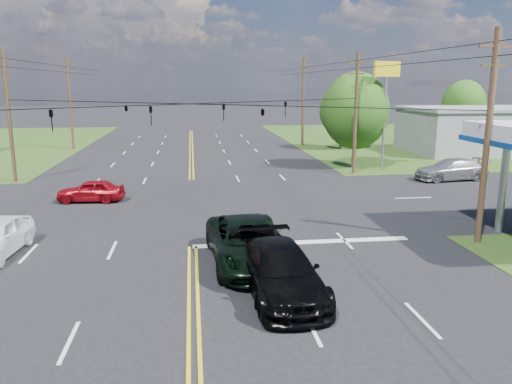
{
  "coord_description": "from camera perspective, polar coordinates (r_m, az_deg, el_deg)",
  "views": [
    {
      "loc": [
        0.09,
        -17.42,
        7.16
      ],
      "look_at": [
        3.12,
        6.0,
        2.0
      ],
      "focal_mm": 35.0,
      "sensor_mm": 36.0,
      "label": 1
    }
  ],
  "objects": [
    {
      "name": "grass_ne",
      "position": [
        71.01,
        22.25,
        5.62
      ],
      "size": [
        46.0,
        48.0,
        0.03
      ],
      "primitive_type": "cube",
      "color": "#224416",
      "rests_on": "ground"
    },
    {
      "name": "polesign_ne",
      "position": [
        42.53,
        14.65,
        11.77
      ],
      "size": [
        2.42,
        0.9,
        8.89
      ],
      "color": "#A5A5AA",
      "rests_on": "ground"
    },
    {
      "name": "ground",
      "position": [
        30.28,
        -7.33,
        -1.46
      ],
      "size": [
        280.0,
        280.0,
        0.0
      ],
      "primitive_type": "plane",
      "color": "black",
      "rests_on": "ground"
    },
    {
      "name": "sedan_far",
      "position": [
        40.43,
        21.39,
        2.42
      ],
      "size": [
        5.73,
        2.75,
        1.61
      ],
      "primitive_type": "imported",
      "rotation": [
        0.0,
        0.0,
        -1.48
      ],
      "color": "#A1A1A5",
      "rests_on": "ground"
    },
    {
      "name": "sedan_red",
      "position": [
        32.4,
        -18.36,
        0.16
      ],
      "size": [
        4.15,
        1.96,
        1.37
      ],
      "primitive_type": "imported",
      "rotation": [
        0.0,
        0.0,
        -1.66
      ],
      "color": "maroon",
      "rests_on": "ground"
    },
    {
      "name": "pickup_dkgreen",
      "position": [
        20.17,
        -0.84,
        -5.77
      ],
      "size": [
        3.36,
        6.63,
        1.8
      ],
      "primitive_type": "imported",
      "rotation": [
        0.0,
        0.0,
        0.06
      ],
      "color": "black",
      "rests_on": "ground"
    },
    {
      "name": "pole_nw",
      "position": [
        40.66,
        -26.4,
        7.89
      ],
      "size": [
        1.6,
        0.28,
        9.5
      ],
      "color": "#3C2719",
      "rests_on": "ground"
    },
    {
      "name": "tree_far_r",
      "position": [
        68.47,
        22.64,
        9.2
      ],
      "size": [
        5.32,
        5.32,
        7.63
      ],
      "color": "#3C2719",
      "rests_on": "ground"
    },
    {
      "name": "power_lines",
      "position": [
        27.46,
        -7.82,
        15.21
      ],
      "size": [
        26.04,
        100.0,
        0.64
      ],
      "color": "black",
      "rests_on": "ground"
    },
    {
      "name": "tree_right_b",
      "position": [
        55.96,
        9.83,
        9.13
      ],
      "size": [
        4.94,
        4.94,
        7.09
      ],
      "color": "#3C2719",
      "rests_on": "ground"
    },
    {
      "name": "retail_ne",
      "position": [
        57.98,
        23.89,
        6.37
      ],
      "size": [
        14.0,
        10.0,
        4.4
      ],
      "primitive_type": "cube",
      "color": "slate",
      "rests_on": "ground"
    },
    {
      "name": "pole_se",
      "position": [
        24.26,
        24.96,
        5.86
      ],
      "size": [
        1.6,
        0.28,
        9.5
      ],
      "color": "#3C2719",
      "rests_on": "ground"
    },
    {
      "name": "tree_right_a",
      "position": [
        43.76,
        11.33,
        9.08
      ],
      "size": [
        5.7,
        5.7,
        8.18
      ],
      "color": "#3C2719",
      "rests_on": "ground"
    },
    {
      "name": "pole_left_far",
      "position": [
        58.93,
        -20.49,
        9.62
      ],
      "size": [
        1.6,
        0.28,
        10.0
      ],
      "color": "#3C2719",
      "rests_on": "ground"
    },
    {
      "name": "pole_ne",
      "position": [
        40.6,
        11.33,
        8.91
      ],
      "size": [
        1.6,
        0.28,
        9.5
      ],
      "color": "#3C2719",
      "rests_on": "ground"
    },
    {
      "name": "pole_right_far",
      "position": [
        58.89,
        5.4,
        10.33
      ],
      "size": [
        1.6,
        0.28,
        10.0
      ],
      "color": "#3C2719",
      "rests_on": "ground"
    },
    {
      "name": "stop_bar",
      "position": [
        23.12,
        5.3,
        -5.78
      ],
      "size": [
        10.0,
        0.5,
        0.02
      ],
      "primitive_type": "cube",
      "color": "silver",
      "rests_on": "ground"
    },
    {
      "name": "span_wire_signals",
      "position": [
        29.45,
        -7.65,
        9.94
      ],
      "size": [
        26.0,
        18.0,
        1.13
      ],
      "color": "black",
      "rests_on": "ground"
    },
    {
      "name": "suv_black",
      "position": [
        17.38,
        2.81,
        -8.97
      ],
      "size": [
        2.8,
        6.04,
        1.71
      ],
      "primitive_type": "imported",
      "rotation": [
        0.0,
        0.0,
        0.07
      ],
      "color": "black",
      "rests_on": "ground"
    }
  ]
}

